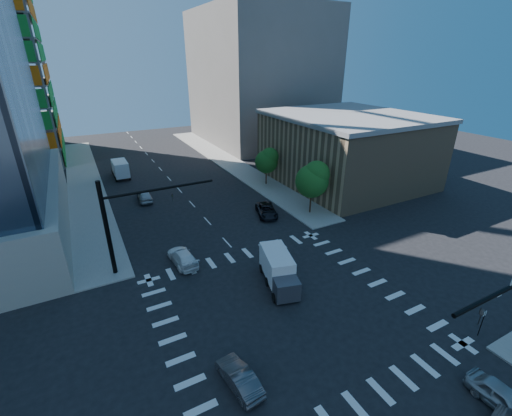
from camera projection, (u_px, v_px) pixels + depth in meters
ground at (286, 308)px, 27.52m from camera, size 160.00×160.00×0.00m
road_markings at (286, 308)px, 27.52m from camera, size 20.00×20.00×0.01m
sidewalk_ne at (229, 162)px, 65.14m from camera, size 5.00×60.00×0.15m
sidewalk_nw at (85, 183)px, 54.45m from camera, size 5.00×60.00×0.15m
commercial_building at (346, 148)px, 53.82m from camera, size 20.50×22.50×10.60m
bg_building_ne at (259, 78)px, 77.80m from camera, size 24.00×30.00×28.00m
signal_mast_nw at (123, 217)px, 30.30m from camera, size 10.20×0.40×9.00m
tree_south at (313, 179)px, 42.25m from camera, size 4.16×4.16×6.82m
tree_north at (267, 160)px, 52.35m from camera, size 3.54×3.52×5.78m
no_parking_sign at (483, 320)px, 24.27m from camera, size 0.30×0.06×2.20m
car_nb_near at (503, 398)px, 19.51m from camera, size 1.61×4.00×1.36m
car_nb_far at (266, 210)px, 43.33m from camera, size 3.60×5.28×1.34m
car_sb_near at (183, 257)px, 33.23m from camera, size 2.28×4.91×1.39m
car_sb_mid at (144, 195)px, 47.72m from camera, size 2.03×4.57×1.53m
car_sb_cross at (239, 377)px, 20.82m from camera, size 1.78×4.04×1.29m
box_truck_near at (279, 273)px, 29.76m from camera, size 3.60×5.79×2.82m
box_truck_far at (120, 169)px, 57.07m from camera, size 2.38×5.52×2.89m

